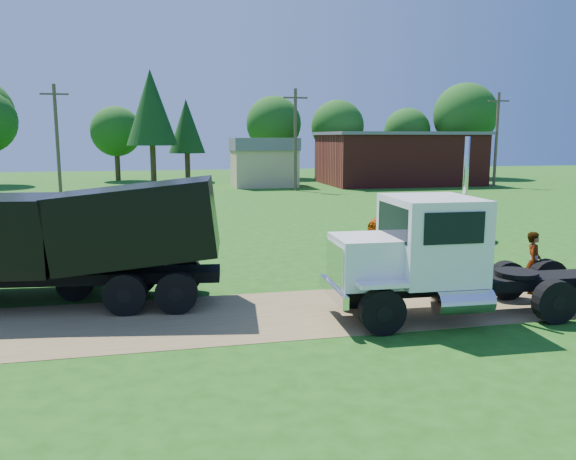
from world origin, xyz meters
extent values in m
plane|color=#1E4C10|center=(0.00, 0.00, 0.00)|extent=(140.00, 140.00, 0.00)
cube|color=brown|center=(0.00, 0.00, 0.01)|extent=(120.00, 4.20, 0.01)
cube|color=black|center=(2.59, -1.09, 0.83)|extent=(7.80, 1.25, 0.31)
cylinder|color=black|center=(-0.46, -2.09, 0.57)|extent=(1.15, 0.40, 1.14)
cylinder|color=black|center=(-0.46, -2.09, 0.57)|extent=(0.41, 0.40, 0.40)
cylinder|color=black|center=(-0.38, 0.12, 0.57)|extent=(1.15, 0.40, 1.14)
cylinder|color=black|center=(-0.38, 0.12, 0.57)|extent=(0.41, 0.40, 0.40)
cylinder|color=black|center=(4.20, -2.25, 0.57)|extent=(1.15, 0.40, 1.14)
cylinder|color=black|center=(4.20, -2.25, 0.57)|extent=(0.41, 0.40, 0.40)
cylinder|color=black|center=(4.28, -0.04, 0.57)|extent=(1.15, 0.40, 1.14)
cylinder|color=black|center=(4.28, -0.04, 0.57)|extent=(0.41, 0.40, 0.40)
cylinder|color=black|center=(5.63, -0.08, 0.57)|extent=(1.15, 0.40, 1.14)
cylinder|color=black|center=(5.63, -0.08, 0.57)|extent=(0.41, 0.40, 0.40)
cube|color=white|center=(-0.37, -0.99, 1.61)|extent=(1.92, 1.82, 1.24)
cube|color=silver|center=(-1.30, -0.95, 1.55)|extent=(0.14, 1.56, 1.04)
cube|color=silver|center=(-1.35, -0.95, 0.83)|extent=(0.24, 2.39, 0.31)
cube|color=white|center=(1.29, -1.04, 2.12)|extent=(2.26, 2.56, 2.18)
cube|color=black|center=(0.22, -1.01, 2.59)|extent=(0.12, 2.07, 0.88)
cube|color=black|center=(1.25, -2.30, 2.59)|extent=(1.55, 0.09, 0.78)
cube|color=black|center=(1.33, 0.21, 2.59)|extent=(1.55, 0.09, 0.78)
cube|color=white|center=(-0.46, -2.09, 1.24)|extent=(1.26, 0.51, 0.10)
cube|color=white|center=(-0.38, 0.12, 1.24)|extent=(1.26, 0.51, 0.10)
cylinder|color=silver|center=(1.61, -2.25, 0.73)|extent=(1.47, 0.67, 0.62)
cylinder|color=silver|center=(2.50, -0.51, 2.38)|extent=(0.15, 0.15, 4.77)
cylinder|color=black|center=(3.83, -1.13, 1.07)|extent=(1.18, 1.18, 0.12)
cube|color=black|center=(-8.17, 2.08, 0.83)|extent=(8.40, 2.02, 0.31)
cylinder|color=black|center=(-6.64, 0.80, 0.57)|extent=(1.18, 0.50, 1.15)
cylinder|color=black|center=(-6.64, 0.80, 0.57)|extent=(0.44, 0.43, 0.40)
cylinder|color=black|center=(-6.38, 2.97, 0.57)|extent=(1.18, 0.50, 1.15)
cylinder|color=black|center=(-6.38, 2.97, 0.57)|extent=(0.44, 0.43, 0.40)
cylinder|color=black|center=(-5.29, 0.64, 0.57)|extent=(1.18, 0.50, 1.15)
cylinder|color=black|center=(-5.29, 0.64, 0.57)|extent=(0.44, 0.43, 0.40)
cylinder|color=black|center=(-5.04, 2.81, 0.57)|extent=(1.18, 0.50, 1.15)
cylinder|color=black|center=(-5.04, 2.81, 0.57)|extent=(0.44, 0.43, 0.40)
cube|color=black|center=(-9.51, 2.24, 2.08)|extent=(2.36, 2.73, 2.08)
cube|color=black|center=(-6.30, 1.86, 2.35)|extent=(4.83, 3.02, 2.53)
cube|color=maroon|center=(-10.26, 3.69, 0.75)|extent=(6.62, 1.40, 0.28)
cylinder|color=black|center=(-8.18, 2.56, 0.52)|extent=(1.05, 0.40, 1.03)
cylinder|color=black|center=(-8.18, 2.56, 0.52)|extent=(0.39, 0.37, 0.36)
cylinder|color=black|center=(-8.04, 4.52, 0.52)|extent=(1.05, 0.40, 1.03)
cylinder|color=black|center=(-8.04, 4.52, 0.52)|extent=(0.39, 0.37, 0.36)
cube|color=black|center=(-8.77, 3.59, 1.27)|extent=(3.43, 2.39, 0.75)
imported|color=#E3590A|center=(6.33, 8.74, 0.84)|extent=(6.64, 4.86, 1.68)
imported|color=#999999|center=(5.42, 0.36, 0.96)|extent=(0.79, 0.83, 1.91)
imported|color=#999999|center=(4.58, 8.23, 0.89)|extent=(1.10, 1.06, 1.78)
cube|color=maroon|center=(18.00, 40.00, 2.50)|extent=(15.00, 10.00, 5.00)
cube|color=slate|center=(18.00, 40.00, 5.15)|extent=(15.40, 10.40, 0.30)
cube|color=tan|center=(4.00, 40.00, 1.80)|extent=(6.00, 5.00, 3.60)
cube|color=slate|center=(4.00, 40.00, 4.10)|extent=(6.20, 5.40, 1.20)
cylinder|color=#4C3E2B|center=(-14.00, 35.00, 4.50)|extent=(0.28, 0.28, 9.00)
cube|color=#4C3E2B|center=(-14.00, 35.00, 8.20)|extent=(2.20, 0.14, 0.14)
cylinder|color=#4C3E2B|center=(6.00, 35.00, 4.50)|extent=(0.28, 0.28, 9.00)
cube|color=#4C3E2B|center=(6.00, 35.00, 8.20)|extent=(2.20, 0.14, 0.14)
cylinder|color=#4C3E2B|center=(26.00, 35.00, 4.50)|extent=(0.28, 0.28, 9.00)
cube|color=#4C3E2B|center=(26.00, 35.00, 8.20)|extent=(2.20, 0.14, 0.14)
cylinder|color=#342715|center=(-10.61, 50.89, 1.46)|extent=(0.56, 0.56, 2.91)
sphere|color=#174210|center=(-10.61, 50.89, 5.41)|extent=(5.49, 5.49, 5.49)
cylinder|color=#342715|center=(-3.04, 48.11, 1.55)|extent=(0.56, 0.56, 3.11)
cone|color=black|center=(-3.04, 48.11, 5.95)|extent=(3.90, 3.90, 5.77)
cylinder|color=#342715|center=(7.12, 51.03, 1.70)|extent=(0.56, 0.56, 3.41)
sphere|color=#174210|center=(7.12, 51.03, 6.33)|extent=(6.42, 6.42, 6.42)
cylinder|color=#342715|center=(14.30, 49.04, 1.62)|extent=(0.56, 0.56, 3.23)
sphere|color=#174210|center=(14.30, 49.04, 6.00)|extent=(6.10, 6.10, 6.10)
cylinder|color=#342715|center=(29.44, 47.15, 1.98)|extent=(0.56, 0.56, 3.96)
sphere|color=#174210|center=(29.44, 47.15, 7.36)|extent=(7.47, 7.47, 7.47)
cylinder|color=#342715|center=(-6.61, 44.09, 2.01)|extent=(0.56, 0.56, 4.02)
cone|color=black|center=(-6.61, 44.09, 7.69)|extent=(5.05, 5.05, 7.46)
cylinder|color=#342715|center=(23.28, 49.67, 1.47)|extent=(0.56, 0.56, 2.95)
sphere|color=#174210|center=(23.28, 49.67, 5.47)|extent=(5.56, 5.56, 5.56)
camera|label=1|loc=(-5.48, -14.38, 4.74)|focal=35.00mm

